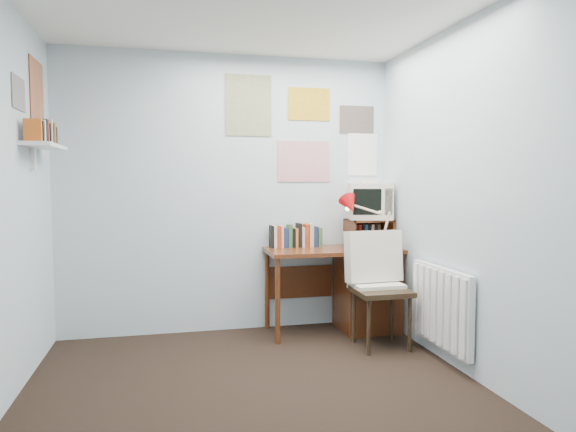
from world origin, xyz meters
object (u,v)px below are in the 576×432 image
crt_tv (369,199)px  tv_riser (369,232)px  desk_lamp (391,225)px  desk (361,286)px  desk_chair (381,291)px  radiator (441,307)px  wall_shelf (44,146)px

crt_tv → tv_riser: bearing=-101.9°
desk_lamp → tv_riser: desk_lamp is taller
tv_riser → crt_tv: size_ratio=1.03×
desk → crt_tv: (0.13, 0.13, 0.79)m
desk → desk_chair: size_ratio=1.29×
desk_lamp → radiator: (0.10, -0.71, -0.56)m
desk_lamp → desk: bearing=148.2°
desk → desk_chair: bearing=-92.4°
crt_tv → radiator: (0.16, -1.06, -0.77)m
tv_riser → radiator: tv_riser is taller
desk_chair → crt_tv: (0.15, 0.65, 0.73)m
wall_shelf → radiator: bearing=-10.9°
desk_chair → desk_lamp: size_ratio=2.11×
tv_riser → crt_tv: (0.01, 0.02, 0.31)m
desk_lamp → tv_riser: (-0.07, 0.33, -0.09)m
desk_chair → crt_tv: 0.99m
crt_tv → radiator: bearing=-68.4°
desk_lamp → wall_shelf: (-2.76, -0.16, 0.64)m
crt_tv → radiator: crt_tv is taller
desk → tv_riser: 0.51m
tv_riser → crt_tv: 0.31m
wall_shelf → desk: bearing=8.4°
desk → wall_shelf: (-2.57, -0.38, 1.21)m
desk_lamp → wall_shelf: wall_shelf is taller
desk_chair → wall_shelf: bearing=176.9°
radiator → desk_chair: bearing=126.9°
desk → crt_tv: 0.81m
desk_chair → radiator: desk_chair is taller
radiator → wall_shelf: (-2.86, 0.55, 1.20)m
desk → desk_lamp: size_ratio=2.73×
desk_chair → desk_lamp: desk_lamp is taller
desk_lamp → wall_shelf: size_ratio=0.71×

